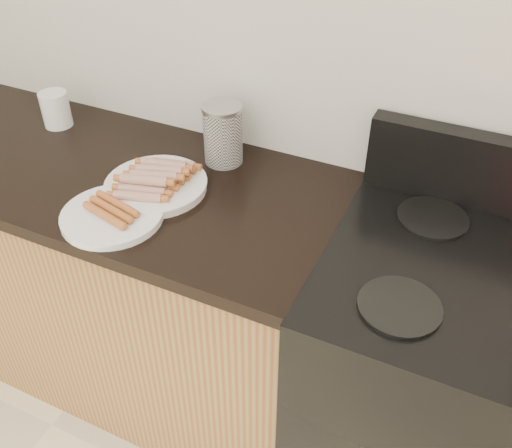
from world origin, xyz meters
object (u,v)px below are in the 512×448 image
at_px(stove, 450,401).
at_px(mug, 56,109).
at_px(side_plate, 112,216).
at_px(canister, 223,134).
at_px(main_plate, 156,186).

relative_size(stove, mug, 8.08).
distance_m(side_plate, canister, 0.40).
bearing_deg(stove, mug, 172.94).
xyz_separation_m(stove, canister, (-0.79, 0.21, 0.53)).
bearing_deg(mug, side_plate, -36.06).
xyz_separation_m(side_plate, mug, (-0.46, 0.34, 0.05)).
xyz_separation_m(canister, mug, (-0.59, -0.04, -0.03)).
height_order(side_plate, mug, mug).
relative_size(canister, mug, 1.59).
height_order(canister, mug, canister).
distance_m(side_plate, mug, 0.57).
relative_size(main_plate, side_plate, 1.06).
relative_size(stove, main_plate, 3.27).
relative_size(stove, canister, 5.08).
distance_m(main_plate, mug, 0.52).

